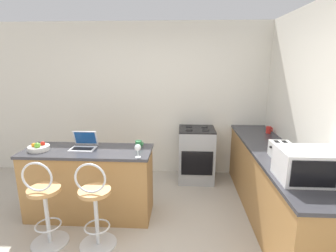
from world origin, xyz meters
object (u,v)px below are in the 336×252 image
at_px(bar_stool_near, 45,206).
at_px(fruit_bowl, 39,148).
at_px(laptop, 84,144).
at_px(stove_range, 196,154).
at_px(microwave, 309,165).
at_px(toaster, 281,150).
at_px(wine_glass_short, 138,148).
at_px(mug_green, 139,144).
at_px(bar_stool_far, 95,208).
at_px(mug_red, 269,130).

height_order(bar_stool_near, fruit_bowl, fruit_bowl).
distance_m(laptop, stove_range, 1.89).
height_order(laptop, stove_range, laptop).
bearing_deg(fruit_bowl, microwave, -13.00).
bearing_deg(toaster, laptop, 175.06).
relative_size(laptop, wine_glass_short, 1.95).
distance_m(bar_stool_near, mug_green, 1.25).
relative_size(microwave, stove_range, 0.60).
relative_size(mug_green, fruit_bowl, 0.40).
xyz_separation_m(toaster, stove_range, (-0.89, 1.27, -0.53)).
bearing_deg(toaster, microwave, -86.95).
bearing_deg(microwave, bar_stool_far, 176.57).
relative_size(toaster, stove_range, 0.28).
height_order(laptop, wine_glass_short, laptop).
distance_m(stove_range, fruit_bowl, 2.38).
xyz_separation_m(toaster, mug_green, (-1.68, 0.26, -0.04)).
relative_size(bar_stool_near, mug_red, 9.56).
distance_m(microwave, mug_red, 1.66).
height_order(bar_stool_far, toaster, toaster).
xyz_separation_m(bar_stool_far, stove_range, (1.15, 1.74, -0.02)).
relative_size(bar_stool_far, wine_glass_short, 6.42).
distance_m(bar_stool_near, mug_red, 3.20).
bearing_deg(mug_red, laptop, -161.56).
height_order(microwave, stove_range, microwave).
bearing_deg(bar_stool_near, laptop, 72.74).
bearing_deg(laptop, microwave, -18.36).
height_order(mug_red, wine_glass_short, wine_glass_short).
relative_size(wine_glass_short, fruit_bowl, 0.61).
relative_size(toaster, wine_glass_short, 1.62).
xyz_separation_m(bar_stool_far, fruit_bowl, (-0.86, 0.55, 0.47)).
bearing_deg(fruit_bowl, laptop, 12.98).
distance_m(laptop, microwave, 2.53).
bearing_deg(bar_stool_far, toaster, 12.97).
bearing_deg(toaster, bar_stool_far, -167.03).
relative_size(bar_stool_near, mug_green, 9.90).
xyz_separation_m(stove_range, fruit_bowl, (-2.00, -1.19, 0.48)).
bearing_deg(toaster, fruit_bowl, 178.35).
height_order(bar_stool_near, laptop, laptop).
bearing_deg(microwave, mug_green, 153.39).
bearing_deg(mug_green, fruit_bowl, -171.55).
relative_size(mug_red, wine_glass_short, 0.67).
xyz_separation_m(microwave, mug_green, (-1.71, 0.86, -0.10)).
distance_m(bar_stool_far, microwave, 2.15).
bearing_deg(bar_stool_near, stove_range, 45.80).
distance_m(bar_stool_far, mug_green, 0.94).
bearing_deg(fruit_bowl, mug_red, 17.53).
height_order(stove_range, mug_green, mug_green).
bearing_deg(laptop, fruit_bowl, -167.02).
bearing_deg(bar_stool_far, mug_red, 34.43).
relative_size(toaster, mug_green, 2.50).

